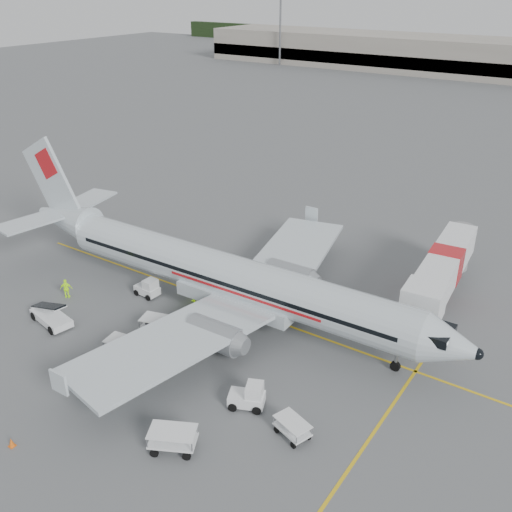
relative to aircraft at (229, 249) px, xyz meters
The scene contains 22 objects.
ground 5.50m from the aircraft, 63.77° to the left, with size 360.00×360.00×0.00m, color #56595B.
stripe_lead 5.49m from the aircraft, 63.77° to the left, with size 44.00×0.20×0.01m, color yellow.
stripe_cross 16.98m from the aircraft, 26.23° to the right, with size 0.20×20.00×0.01m, color yellow.
terminal_west 136.74m from the aircraft, 106.82° to the left, with size 110.00×22.00×9.00m, color gray, non-canonical shape.
mast_west 137.86m from the aircraft, 120.33° to the left, with size 3.20×1.20×22.00m, color slate, non-canonical shape.
aircraft is the anchor object (origin of this frame).
jet_bridge 17.21m from the aircraft, 41.16° to the left, with size 3.09×16.46×4.32m, color white, non-canonical shape.
belt_loader 13.96m from the aircraft, 139.40° to the right, with size 5.03×1.88×2.72m, color white, non-canonical shape.
tug_fore 11.70m from the aircraft, 48.42° to the right, with size 2.14×1.23×1.66m, color white, non-canonical shape.
tug_mid 6.76m from the aircraft, 79.52° to the right, with size 2.00×1.14×1.54m, color white, non-canonical shape.
tug_aft 8.69m from the aircraft, 167.11° to the right, with size 1.99×1.14×1.54m, color white, non-canonical shape.
cart_loaded_a 7.53m from the aircraft, 116.72° to the right, with size 2.45×1.45×1.28m, color white, non-canonical shape.
cart_loaded_b 10.15m from the aircraft, 107.61° to the right, with size 2.41×1.42×1.26m, color white, non-canonical shape.
cart_empty_a 15.17m from the aircraft, 66.11° to the right, with size 2.56×1.51×1.34m, color white, non-canonical shape.
cart_empty_b 14.62m from the aircraft, 39.01° to the right, with size 2.10×1.24×1.09m, color white, non-canonical shape.
cone_nose 17.24m from the aircraft, 13.98° to the left, with size 0.40×0.40×0.66m, color orange.
cone_port 13.95m from the aircraft, 101.51° to the left, with size 0.34×0.34×0.56m, color orange.
cone_stbd 18.80m from the aircraft, 95.38° to the right, with size 0.35×0.35×0.57m, color orange.
crew_a 5.24m from the aircraft, 166.16° to the right, with size 0.61×0.40×1.67m, color #C5FF12.
crew_b 5.62m from the aircraft, 169.39° to the right, with size 0.85×0.66×1.75m, color #C5FF12.
crew_c 8.52m from the aircraft, 104.66° to the right, with size 1.14×0.66×1.77m, color #C5FF12.
crew_d 14.21m from the aircraft, 155.73° to the right, with size 0.96×0.40×1.63m, color #C5FF12.
Camera 1 is at (22.24, -30.92, 23.29)m, focal length 40.00 mm.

